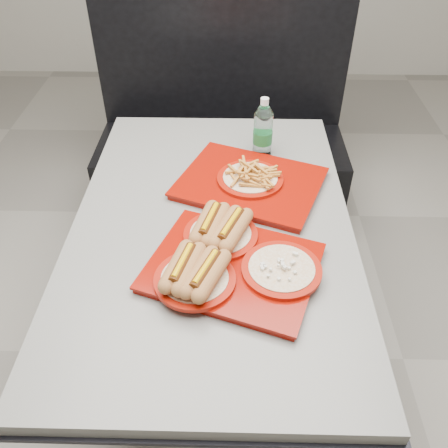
{
  "coord_description": "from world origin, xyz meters",
  "views": [
    {
      "loc": [
        0.07,
        -1.18,
        1.74
      ],
      "look_at": [
        0.04,
        -0.11,
        0.83
      ],
      "focal_mm": 38.0,
      "sensor_mm": 36.0,
      "label": 1
    }
  ],
  "objects_px": {
    "booth_bench": "(222,142)",
    "tray_near": "(227,259)",
    "diner_table": "(213,257)",
    "water_bottle": "(263,131)",
    "tray_far": "(250,180)"
  },
  "relations": [
    {
      "from": "booth_bench",
      "to": "tray_near",
      "type": "height_order",
      "value": "booth_bench"
    },
    {
      "from": "booth_bench",
      "to": "tray_near",
      "type": "xyz_separation_m",
      "value": [
        0.05,
        -1.31,
        0.39
      ]
    },
    {
      "from": "diner_table",
      "to": "tray_near",
      "type": "xyz_separation_m",
      "value": [
        0.05,
        -0.21,
        0.2
      ]
    },
    {
      "from": "tray_near",
      "to": "water_bottle",
      "type": "height_order",
      "value": "water_bottle"
    },
    {
      "from": "tray_near",
      "to": "tray_far",
      "type": "relative_size",
      "value": 0.96
    },
    {
      "from": "tray_near",
      "to": "diner_table",
      "type": "bearing_deg",
      "value": 103.55
    },
    {
      "from": "tray_far",
      "to": "water_bottle",
      "type": "xyz_separation_m",
      "value": [
        0.05,
        0.22,
        0.07
      ]
    },
    {
      "from": "diner_table",
      "to": "tray_near",
      "type": "distance_m",
      "value": 0.3
    },
    {
      "from": "diner_table",
      "to": "tray_far",
      "type": "relative_size",
      "value": 2.44
    },
    {
      "from": "diner_table",
      "to": "tray_far",
      "type": "bearing_deg",
      "value": 56.72
    },
    {
      "from": "diner_table",
      "to": "tray_far",
      "type": "distance_m",
      "value": 0.3
    },
    {
      "from": "booth_bench",
      "to": "water_bottle",
      "type": "bearing_deg",
      "value": -75.63
    },
    {
      "from": "water_bottle",
      "to": "diner_table",
      "type": "bearing_deg",
      "value": -113.29
    },
    {
      "from": "diner_table",
      "to": "water_bottle",
      "type": "xyz_separation_m",
      "value": [
        0.18,
        0.41,
        0.27
      ]
    },
    {
      "from": "tray_near",
      "to": "tray_far",
      "type": "distance_m",
      "value": 0.41
    }
  ]
}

